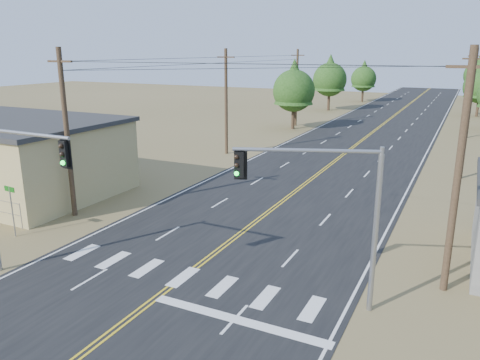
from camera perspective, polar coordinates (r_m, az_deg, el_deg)
The scene contains 14 objects.
road at distance 40.54m, azimuth 10.23°, elevation 1.30°, with size 15.00×200.00×0.02m, color black.
utility_pole_left_near at distance 29.41m, azimuth -20.36°, elevation 5.40°, with size 1.80×0.30×10.00m.
utility_pole_left_mid at distance 45.38m, azimuth -1.70°, elevation 9.59°, with size 1.80×0.30×10.00m.
utility_pole_left_far at distance 63.68m, azimuth 6.92°, elevation 11.19°, with size 1.80×0.30×10.00m.
utility_pole_right_near at distance 20.41m, azimuth 25.06°, elevation 0.80°, with size 1.80×0.30×10.00m.
utility_pole_right_mid at distance 40.14m, azimuth 26.07°, elevation 7.26°, with size 1.80×0.30×10.00m.
utility_pole_right_far at distance 60.05m, azimuth 26.42°, elevation 9.46°, with size 1.80×0.30×10.00m.
signal_mast_left at distance 21.97m, azimuth -26.33°, elevation 0.14°, with size 5.38×0.45×6.79m.
signal_mast_right at distance 17.62m, azimuth 11.44°, elevation -2.63°, with size 5.13×2.17×6.49m.
street_sign at distance 27.86m, azimuth -26.11°, elevation -2.58°, with size 0.84×0.11×2.83m.
tree_left_near at distance 60.66m, azimuth 6.59°, elevation 11.28°, with size 5.32×5.32×8.87m.
tree_left_mid at distance 81.23m, azimuth 10.90°, elevation 12.34°, with size 5.58×5.58×9.30m.
tree_left_far at distance 96.73m, azimuth 14.85°, elevation 12.13°, with size 4.85×4.85×8.08m.
tree_right_far at distance 106.95m, azimuth 27.08°, elevation 11.61°, with size 5.50×5.50×9.17m.
Camera 1 is at (10.67, -7.87, 9.78)m, focal length 35.00 mm.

